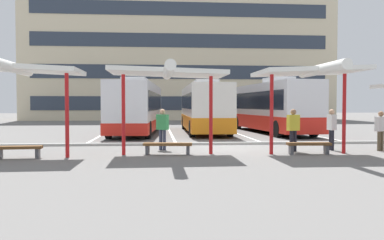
{
  "coord_description": "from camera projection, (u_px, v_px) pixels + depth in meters",
  "views": [
    {
      "loc": [
        -3.14,
        -17.57,
        1.9
      ],
      "look_at": [
        -1.29,
        3.69,
        1.11
      ],
      "focal_mm": 38.27,
      "sensor_mm": 36.0,
      "label": 1
    }
  ],
  "objects": [
    {
      "name": "waiting_passenger_2",
      "position": [
        162.0,
        126.0,
        17.19
      ],
      "size": [
        0.54,
        0.45,
        1.73
      ],
      "color": "#33384C",
      "rests_on": "ground"
    },
    {
      "name": "bench_2",
      "position": [
        309.0,
        146.0,
        15.73
      ],
      "size": [
        1.69,
        0.53,
        0.45
      ],
      "color": "brown",
      "rests_on": "ground"
    },
    {
      "name": "coach_bus_1",
      "position": [
        204.0,
        109.0,
        28.24
      ],
      "size": [
        2.68,
        11.58,
        3.53
      ],
      "color": "silver",
      "rests_on": "ground"
    },
    {
      "name": "waiting_shelter_0",
      "position": [
        17.0,
        70.0,
        14.26
      ],
      "size": [
        4.27,
        4.39,
        3.38
      ],
      "color": "red",
      "rests_on": "ground"
    },
    {
      "name": "lane_stripe_0",
      "position": [
        104.0,
        134.0,
        26.87
      ],
      "size": [
        0.16,
        14.0,
        0.01
      ],
      "primitive_type": "cube",
      "color": "white",
      "rests_on": "ground"
    },
    {
      "name": "lane_stripe_1",
      "position": [
        171.0,
        133.0,
        27.25
      ],
      "size": [
        0.16,
        14.0,
        0.01
      ],
      "primitive_type": "cube",
      "color": "white",
      "rests_on": "ground"
    },
    {
      "name": "lane_stripe_3",
      "position": [
        299.0,
        133.0,
        28.01
      ],
      "size": [
        0.16,
        14.0,
        0.01
      ],
      "primitive_type": "cube",
      "color": "white",
      "rests_on": "ground"
    },
    {
      "name": "lane_stripe_2",
      "position": [
        236.0,
        133.0,
        27.63
      ],
      "size": [
        0.16,
        14.0,
        0.01
      ],
      "primitive_type": "cube",
      "color": "white",
      "rests_on": "ground"
    },
    {
      "name": "waiting_passenger_0",
      "position": [
        293.0,
        127.0,
        16.59
      ],
      "size": [
        0.54,
        0.36,
        1.73
      ],
      "color": "black",
      "rests_on": "ground"
    },
    {
      "name": "terminal_building",
      "position": [
        179.0,
        49.0,
        56.42
      ],
      "size": [
        39.45,
        12.91,
        22.0
      ],
      "color": "beige",
      "rests_on": "ground"
    },
    {
      "name": "platform_kerb",
      "position": [
        223.0,
        143.0,
        19.52
      ],
      "size": [
        44.0,
        0.24,
        0.12
      ],
      "primitive_type": "cube",
      "color": "#ADADA8",
      "rests_on": "ground"
    },
    {
      "name": "waiting_shelter_1",
      "position": [
        168.0,
        74.0,
        15.31
      ],
      "size": [
        4.34,
        4.76,
        3.28
      ],
      "color": "red",
      "rests_on": "ground"
    },
    {
      "name": "waiting_passenger_3",
      "position": [
        381.0,
        128.0,
        16.87
      ],
      "size": [
        0.52,
        0.35,
        1.64
      ],
      "color": "brown",
      "rests_on": "ground"
    },
    {
      "name": "ground_plane",
      "position": [
        229.0,
        148.0,
        17.83
      ],
      "size": [
        160.0,
        160.0,
        0.0
      ],
      "primitive_type": "plane",
      "color": "slate"
    },
    {
      "name": "waiting_shelter_2",
      "position": [
        311.0,
        73.0,
        15.47
      ],
      "size": [
        3.89,
        4.64,
        3.34
      ],
      "color": "red",
      "rests_on": "ground"
    },
    {
      "name": "coach_bus_0",
      "position": [
        138.0,
        108.0,
        27.42
      ],
      "size": [
        3.32,
        12.31,
        3.61
      ],
      "color": "silver",
      "rests_on": "ground"
    },
    {
      "name": "bench_1",
      "position": [
        168.0,
        146.0,
        15.6
      ],
      "size": [
        1.89,
        0.65,
        0.45
      ],
      "color": "brown",
      "rests_on": "ground"
    },
    {
      "name": "waiting_passenger_1",
      "position": [
        332.0,
        126.0,
        17.08
      ],
      "size": [
        0.23,
        0.5,
        1.72
      ],
      "color": "black",
      "rests_on": "ground"
    },
    {
      "name": "coach_bus_2",
      "position": [
        271.0,
        108.0,
        28.12
      ],
      "size": [
        3.29,
        11.96,
        3.68
      ],
      "color": "silver",
      "rests_on": "ground"
    },
    {
      "name": "bench_0",
      "position": [
        19.0,
        149.0,
        14.42
      ],
      "size": [
        1.59,
        0.53,
        0.45
      ],
      "color": "brown",
      "rests_on": "ground"
    }
  ]
}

